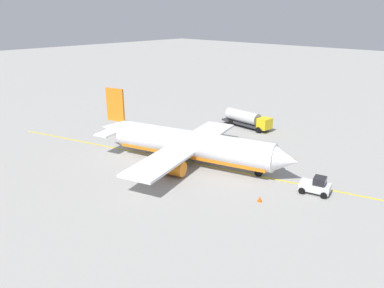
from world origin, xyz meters
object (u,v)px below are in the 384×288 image
(airplane, at_px, (189,145))
(pushback_tug, at_px, (316,186))
(safety_cone_wingtip, at_px, (295,160))
(safety_cone_nose, at_px, (260,199))
(fuel_tanker, at_px, (247,119))
(refueling_worker, at_px, (214,126))

(airplane, distance_m, pushback_tug, 18.53)
(airplane, bearing_deg, safety_cone_wingtip, 44.35)
(pushback_tug, xyz_separation_m, safety_cone_nose, (-3.76, -6.53, -0.67))
(safety_cone_nose, bearing_deg, fuel_tanker, 128.22)
(pushback_tug, distance_m, refueling_worker, 28.49)
(fuel_tanker, bearing_deg, refueling_worker, -121.37)
(airplane, relative_size, pushback_tug, 7.93)
(airplane, relative_size, fuel_tanker, 2.94)
(fuel_tanker, bearing_deg, pushback_tug, -37.54)
(airplane, relative_size, safety_cone_wingtip, 51.68)
(airplane, relative_size, safety_cone_nose, 47.29)
(refueling_worker, relative_size, safety_cone_nose, 2.56)
(refueling_worker, bearing_deg, pushback_tug, -24.02)
(fuel_tanker, bearing_deg, airplane, -78.01)
(airplane, height_order, fuel_tanker, airplane)
(airplane, distance_m, refueling_worker, 17.08)
(refueling_worker, bearing_deg, safety_cone_nose, -39.15)
(airplane, bearing_deg, pushback_tug, 10.68)
(fuel_tanker, relative_size, safety_cone_wingtip, 17.56)
(airplane, bearing_deg, fuel_tanker, 101.99)
(pushback_tug, height_order, safety_cone_wingtip, pushback_tug)
(airplane, xyz_separation_m, safety_cone_wingtip, (11.20, 10.95, -2.48))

